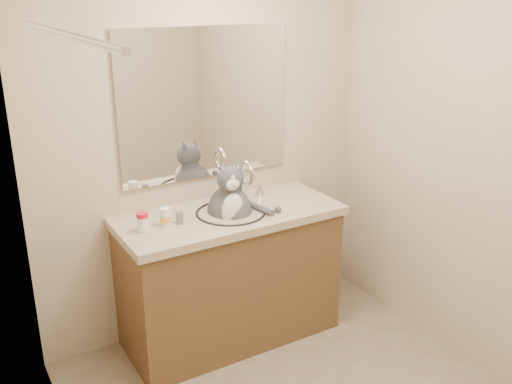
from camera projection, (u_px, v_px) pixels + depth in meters
room at (332, 208)px, 2.48m from camera, size 2.22×2.52×2.42m
vanity at (230, 273)px, 3.52m from camera, size 1.34×0.59×1.12m
mirror at (206, 104)px, 3.39m from camera, size 1.10×0.02×0.90m
shower_curtain at (89, 295)px, 2.11m from camera, size 0.02×1.30×1.93m
cat at (230, 210)px, 3.38m from camera, size 0.36×0.38×0.53m
pill_bottle_redcap at (143, 222)px, 3.08m from camera, size 0.07×0.07×0.11m
pill_bottle_orange at (165, 217)px, 3.17m from camera, size 0.08×0.08×0.11m
grey_canister at (180, 218)px, 3.20m from camera, size 0.05×0.05×0.07m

